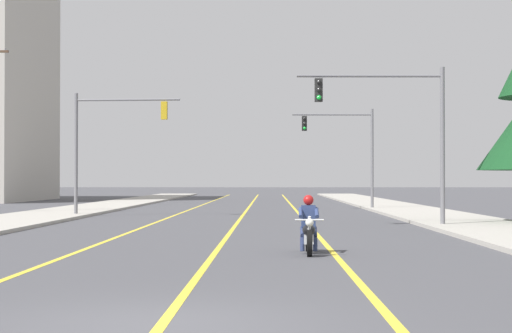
{
  "coord_description": "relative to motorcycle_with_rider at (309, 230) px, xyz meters",
  "views": [
    {
      "loc": [
        1.5,
        -11.03,
        1.84
      ],
      "look_at": [
        0.99,
        21.91,
        2.35
      ],
      "focal_mm": 60.45,
      "sensor_mm": 36.0,
      "label": 1
    }
  ],
  "objects": [
    {
      "name": "traffic_signal_near_left",
      "position": [
        -9.16,
        21.58,
        3.54
      ],
      "size": [
        5.36,
        0.51,
        6.2
      ],
      "color": "slate",
      "rests_on": "ground"
    },
    {
      "name": "sidewalk_kerb_left",
      "position": [
        -12.11,
        29.57,
        -0.52
      ],
      "size": [
        4.4,
        110.0,
        0.14
      ],
      "primitive_type": "cube",
      "color": "#ADA89E",
      "rests_on": "ground"
    },
    {
      "name": "motorcycle_with_rider",
      "position": [
        0.0,
        0.0,
        0.0
      ],
      "size": [
        0.7,
        2.19,
        1.46
      ],
      "color": "black",
      "rests_on": "ground"
    },
    {
      "name": "lane_stripe_left",
      "position": [
        -5.86,
        34.57,
        -0.58
      ],
      "size": [
        0.16,
        100.0,
        0.01
      ],
      "primitive_type": "cube",
      "color": "yellow",
      "rests_on": "ground"
    },
    {
      "name": "lane_stripe_center",
      "position": [
        -2.34,
        34.57,
        -0.58
      ],
      "size": [
        0.16,
        100.0,
        0.01
      ],
      "primitive_type": "cube",
      "color": "yellow",
      "rests_on": "ground"
    },
    {
      "name": "traffic_signal_near_right",
      "position": [
        4.05,
        11.8,
        3.56
      ],
      "size": [
        5.72,
        0.44,
        6.2
      ],
      "color": "slate",
      "rests_on": "ground"
    },
    {
      "name": "sidewalk_kerb_right",
      "position": [
        7.15,
        29.57,
        -0.52
      ],
      "size": [
        4.4,
        110.0,
        0.14
      ],
      "primitive_type": "cube",
      "color": "#ADA89E",
      "rests_on": "ground"
    },
    {
      "name": "traffic_signal_mid_right",
      "position": [
        3.92,
        31.47,
        3.52
      ],
      "size": [
        5.0,
        0.46,
        6.2
      ],
      "color": "slate",
      "rests_on": "ground"
    },
    {
      "name": "ground_plane",
      "position": [
        -2.48,
        -10.43,
        -0.59
      ],
      "size": [
        400.0,
        400.0,
        0.0
      ],
      "primitive_type": "plane",
      "color": "#47474C"
    },
    {
      "name": "lane_stripe_right",
      "position": [
        0.63,
        34.57,
        -0.58
      ],
      "size": [
        0.16,
        100.0,
        0.01
      ],
      "primitive_type": "cube",
      "color": "yellow",
      "rests_on": "ground"
    }
  ]
}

